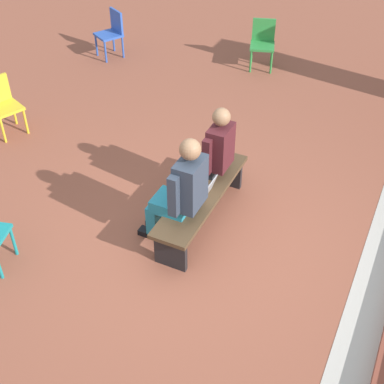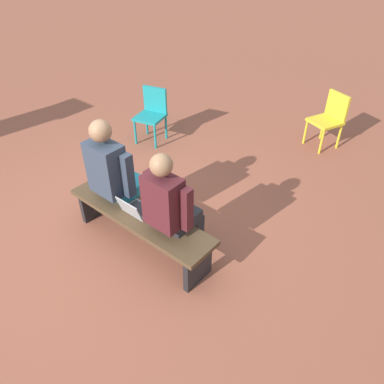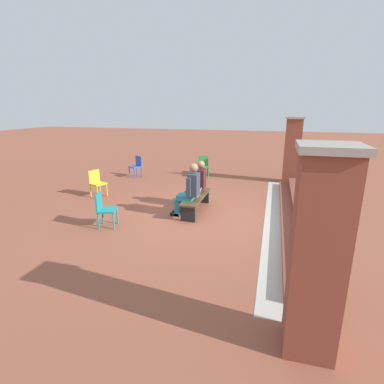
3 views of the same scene
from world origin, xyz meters
name	(u,v)px [view 1 (image 1 of 3)]	position (x,y,z in m)	size (l,w,h in m)	color
ground_plane	(202,245)	(0.00, 0.00, 0.00)	(60.00, 60.00, 0.00)	brown
concrete_strip	(375,276)	(-0.37, 1.88, 0.00)	(7.98, 0.40, 0.01)	#B7B2A8
bench	(202,199)	(-0.37, -0.18, 0.35)	(1.80, 0.44, 0.45)	#4C3823
person_student	(212,153)	(-0.78, -0.25, 0.72)	(0.54, 0.69, 1.34)	#232328
person_adult	(181,190)	(0.03, -0.25, 0.75)	(0.58, 0.74, 1.41)	teal
laptop	(202,191)	(-0.34, -0.17, 0.50)	(0.32, 0.29, 0.21)	#9EA0A5
plastic_chair_foreground	(112,31)	(-3.89, -3.61, 0.48)	(0.57, 0.57, 0.84)	#2D56B7
plastic_chair_near_bench_right	(263,41)	(-4.64, -0.97, 0.48)	(0.53, 0.53, 0.84)	#2D893D
plastic_chair_mid_courtyard	(2,102)	(-0.96, -3.63, 0.48)	(0.55, 0.55, 0.84)	gold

